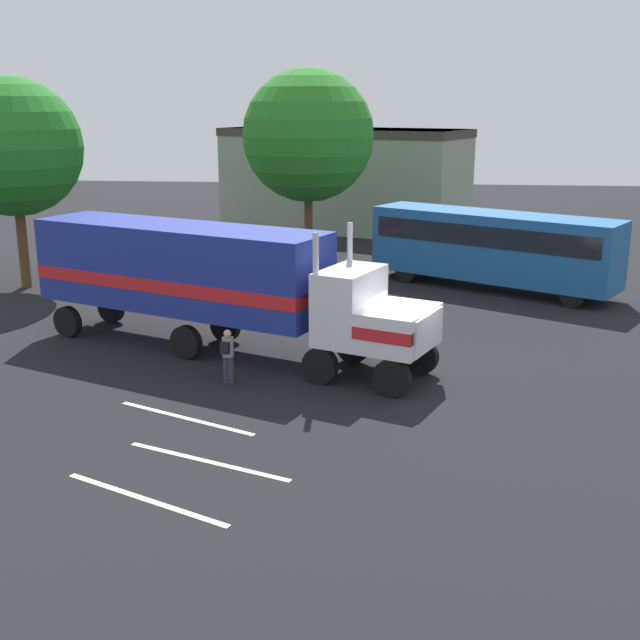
% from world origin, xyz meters
% --- Properties ---
extents(ground_plane, '(120.00, 120.00, 0.00)m').
position_xyz_m(ground_plane, '(0.00, 0.00, 0.00)').
color(ground_plane, black).
extents(lane_stripe_near, '(4.07, 1.97, 0.01)m').
position_xyz_m(lane_stripe_near, '(-5.85, -3.50, 0.01)').
color(lane_stripe_near, silver).
rests_on(lane_stripe_near, ground_plane).
extents(lane_stripe_mid, '(4.16, 1.73, 0.01)m').
position_xyz_m(lane_stripe_mid, '(-4.66, -6.01, 0.01)').
color(lane_stripe_mid, silver).
rests_on(lane_stripe_mid, ground_plane).
extents(lane_stripe_far, '(4.05, 2.01, 0.01)m').
position_xyz_m(lane_stripe_far, '(-5.54, -7.92, 0.01)').
color(lane_stripe_far, silver).
rests_on(lane_stripe_far, ground_plane).
extents(semi_truck, '(14.01, 7.82, 4.50)m').
position_xyz_m(semi_truck, '(-6.62, 2.46, 2.52)').
color(semi_truck, silver).
rests_on(semi_truck, ground_plane).
extents(person_bystander, '(0.36, 0.47, 1.63)m').
position_xyz_m(person_bystander, '(-5.31, -0.66, 0.89)').
color(person_bystander, '#2D3347').
rests_on(person_bystander, ground_plane).
extents(parked_bus, '(10.74, 7.87, 3.40)m').
position_xyz_m(parked_bus, '(3.75, 12.62, 2.07)').
color(parked_bus, '#1E5999').
rests_on(parked_bus, ground_plane).
extents(parked_car, '(4.71, 2.81, 1.57)m').
position_xyz_m(parked_car, '(-9.98, 10.08, 0.81)').
color(parked_car, maroon).
rests_on(parked_car, ground_plane).
extents(tree_left, '(5.96, 5.96, 9.18)m').
position_xyz_m(tree_left, '(-17.09, 10.94, 6.18)').
color(tree_left, brown).
rests_on(tree_left, ground_plane).
extents(tree_center, '(6.79, 6.79, 9.80)m').
position_xyz_m(tree_center, '(-5.17, 19.06, 6.39)').
color(tree_center, brown).
rests_on(tree_center, ground_plane).
extents(building_backdrop, '(16.83, 11.68, 6.45)m').
position_xyz_m(building_backdrop, '(-4.07, 29.56, 3.44)').
color(building_backdrop, gray).
rests_on(building_backdrop, ground_plane).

